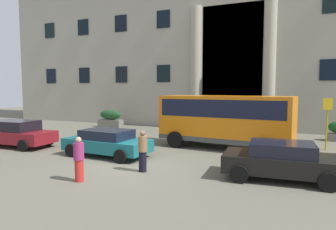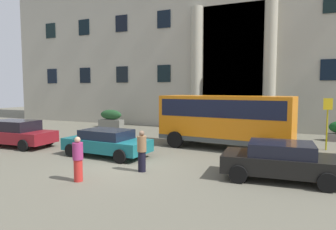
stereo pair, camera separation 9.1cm
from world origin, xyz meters
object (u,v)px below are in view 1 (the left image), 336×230
parked_sedan_second (282,160)px  parked_hatchback_near (107,142)px  bus_stop_sign (327,118)px  hedge_planter_east (276,125)px  orange_minibus (225,117)px  hedge_planter_entrance_left (110,119)px  hedge_planter_far_west (184,122)px  parked_estate_mid (14,133)px  pedestrian_woman_with_bag (143,151)px  pedestrian_woman_dark_dress (79,159)px  motorcycle_far_end (118,139)px

parked_sedan_second → parked_hatchback_near: (-7.84, 0.68, -0.02)m
bus_stop_sign → hedge_planter_east: bearing=130.3°
orange_minibus → parked_sedan_second: (3.07, -4.81, -1.00)m
hedge_planter_entrance_left → hedge_planter_far_west: hedge_planter_far_west is taller
parked_estate_mid → parked_sedan_second: bearing=-5.5°
orange_minibus → pedestrian_woman_with_bag: size_ratio=4.45×
hedge_planter_far_west → pedestrian_woman_dark_dress: size_ratio=1.08×
hedge_planter_far_west → pedestrian_woman_with_bag: bearing=-78.0°
hedge_planter_east → pedestrian_woman_with_bag: size_ratio=1.18×
hedge_planter_entrance_left → parked_estate_mid: (-0.05, -9.33, 0.03)m
orange_minibus → pedestrian_woman_dark_dress: 8.58m
hedge_planter_east → hedge_planter_entrance_left: hedge_planter_east is taller
bus_stop_sign → pedestrian_woman_dark_dress: size_ratio=1.75×
hedge_planter_far_west → parked_estate_mid: hedge_planter_far_west is taller
parked_sedan_second → pedestrian_woman_dark_dress: pedestrian_woman_dark_dress is taller
bus_stop_sign → pedestrian_woman_with_bag: (-6.92, -7.52, -0.88)m
parked_estate_mid → pedestrian_woman_with_bag: pedestrian_woman_with_bag is taller
parked_sedan_second → bus_stop_sign: bearing=69.6°
pedestrian_woman_with_bag → pedestrian_woman_dark_dress: 2.44m
hedge_planter_far_west → parked_hatchback_near: bearing=-93.0°
hedge_planter_far_west → pedestrian_woman_with_bag: size_ratio=1.06×
parked_sedan_second → pedestrian_woman_dark_dress: size_ratio=2.63×
pedestrian_woman_dark_dress → hedge_planter_entrance_left: bearing=50.7°
bus_stop_sign → parked_sedan_second: 6.82m
orange_minibus → pedestrian_woman_dark_dress: orange_minibus is taller
parked_hatchback_near → pedestrian_woman_dark_dress: bearing=-65.9°
hedge_planter_far_west → parked_hatchback_near: (-0.48, -9.34, -0.05)m
hedge_planter_far_west → parked_hatchback_near: hedge_planter_far_west is taller
orange_minibus → hedge_planter_entrance_left: orange_minibus is taller
motorcycle_far_end → parked_sedan_second: bearing=-14.8°
parked_sedan_second → pedestrian_woman_with_bag: pedestrian_woman_with_bag is taller
pedestrian_woman_dark_dress → parked_estate_mid: bearing=84.6°
hedge_planter_far_west → motorcycle_far_end: size_ratio=0.86×
hedge_planter_east → parked_hatchback_near: (-7.05, -8.99, -0.17)m
parked_hatchback_near → motorcycle_far_end: size_ratio=2.16×
hedge_planter_entrance_left → pedestrian_woman_dark_dress: (7.53, -13.04, 0.07)m
hedge_planter_entrance_left → pedestrian_woman_dark_dress: size_ratio=1.35×
bus_stop_sign → hedge_planter_far_west: (-9.28, 3.55, -0.97)m
parked_sedan_second → hedge_planter_far_west: bearing=122.4°
parked_sedan_second → parked_estate_mid: (-14.01, 0.68, 0.05)m
parked_estate_mid → pedestrian_woman_with_bag: (9.02, -1.74, 0.06)m
motorcycle_far_end → pedestrian_woman_with_bag: pedestrian_woman_with_bag is taller
hedge_planter_east → bus_stop_sign: bearing=-49.7°
parked_sedan_second → parked_estate_mid: bearing=173.3°
orange_minibus → parked_hatchback_near: bearing=-133.3°
orange_minibus → hedge_planter_entrance_left: size_ratio=3.40×
hedge_planter_east → parked_estate_mid: (-13.22, -8.99, -0.09)m
motorcycle_far_end → parked_estate_mid: bearing=-156.5°
hedge_planter_east → motorcycle_far_end: size_ratio=0.96×
orange_minibus → hedge_planter_entrance_left: (-10.89, 5.21, -0.98)m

